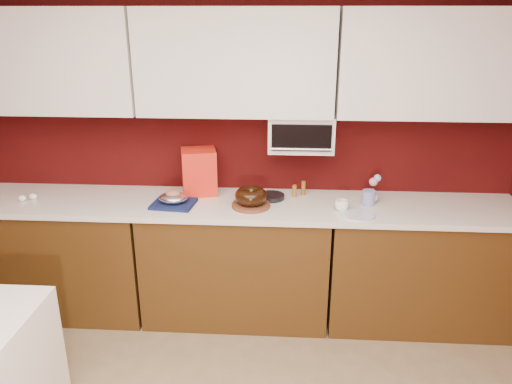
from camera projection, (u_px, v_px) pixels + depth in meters
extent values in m
cube|color=#3E0908|center=(239.00, 143.00, 3.68)|extent=(4.00, 0.02, 2.50)
cube|color=#492C0E|center=(60.00, 257.00, 3.76)|extent=(1.31, 0.58, 0.86)
cube|color=#492C0E|center=(236.00, 262.00, 3.68)|extent=(1.31, 0.58, 0.86)
cube|color=#492C0E|center=(420.00, 268.00, 3.59)|extent=(1.31, 0.58, 0.86)
cube|color=silver|center=(235.00, 205.00, 3.52)|extent=(4.00, 0.62, 0.04)
cube|color=white|center=(42.00, 61.00, 3.40)|extent=(1.31, 0.33, 0.70)
cube|color=white|center=(236.00, 62.00, 3.32)|extent=(1.31, 0.33, 0.70)
cube|color=white|center=(439.00, 63.00, 3.24)|extent=(1.31, 0.33, 0.70)
cube|color=white|center=(301.00, 132.00, 3.48)|extent=(0.45, 0.30, 0.25)
cube|color=black|center=(301.00, 138.00, 3.33)|extent=(0.40, 0.02, 0.18)
cylinder|color=silver|center=(301.00, 149.00, 3.34)|extent=(0.42, 0.02, 0.02)
cylinder|color=brown|center=(251.00, 205.00, 3.44)|extent=(0.30, 0.30, 0.02)
torus|color=black|center=(251.00, 196.00, 3.41)|extent=(0.26, 0.26, 0.09)
cube|color=#131C47|center=(174.00, 204.00, 3.46)|extent=(0.31, 0.27, 0.02)
ellipsoid|color=silver|center=(173.00, 198.00, 3.45)|extent=(0.20, 0.17, 0.07)
ellipsoid|color=#B06D50|center=(173.00, 194.00, 3.44)|extent=(0.12, 0.10, 0.07)
cube|color=red|center=(199.00, 172.00, 3.64)|extent=(0.29, 0.27, 0.33)
cylinder|color=black|center=(271.00, 197.00, 3.58)|extent=(0.25, 0.25, 0.03)
imported|color=white|center=(342.00, 204.00, 3.36)|extent=(0.10, 0.10, 0.09)
cylinder|color=navy|center=(369.00, 198.00, 3.46)|extent=(0.11, 0.11, 0.11)
imported|color=silver|center=(372.00, 194.00, 3.52)|extent=(0.09, 0.09, 0.11)
sphere|color=pink|center=(373.00, 182.00, 3.48)|extent=(0.06, 0.06, 0.06)
sphere|color=#96B9F0|center=(378.00, 178.00, 3.49)|extent=(0.05, 0.05, 0.05)
cylinder|color=silver|center=(358.00, 215.00, 3.29)|extent=(0.24, 0.24, 0.01)
cylinder|color=#8F561A|center=(294.00, 191.00, 3.61)|extent=(0.04, 0.04, 0.09)
ellipsoid|color=white|center=(33.00, 197.00, 3.56)|extent=(0.06, 0.05, 0.05)
ellipsoid|color=white|center=(22.00, 198.00, 3.53)|extent=(0.07, 0.06, 0.04)
cylinder|color=brown|center=(303.00, 188.00, 3.64)|extent=(0.03, 0.03, 0.11)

